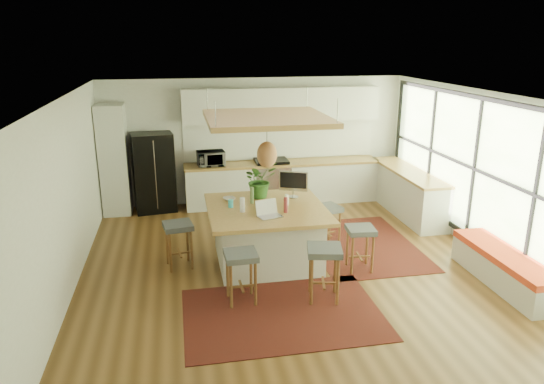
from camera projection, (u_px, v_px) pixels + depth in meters
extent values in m
plane|color=#503317|center=(290.00, 266.00, 8.07)|extent=(7.00, 7.00, 0.00)
plane|color=white|center=(292.00, 96.00, 7.28)|extent=(7.00, 7.00, 0.00)
plane|color=silver|center=(255.00, 141.00, 10.96)|extent=(6.50, 0.00, 6.50)
plane|color=silver|center=(381.00, 296.00, 4.39)|extent=(6.50, 0.00, 6.50)
plane|color=silver|center=(66.00, 197.00, 7.09)|extent=(0.00, 7.00, 7.00)
plane|color=silver|center=(484.00, 175.00, 8.26)|extent=(0.00, 7.00, 7.00)
cube|color=beige|center=(114.00, 160.00, 10.19)|extent=(0.55, 0.60, 2.25)
cube|color=beige|center=(283.00, 184.00, 11.02)|extent=(4.20, 0.60, 0.88)
cube|color=olive|center=(283.00, 163.00, 10.89)|extent=(4.24, 0.64, 0.05)
cube|color=white|center=(280.00, 140.00, 11.04)|extent=(4.20, 0.02, 0.80)
cube|color=beige|center=(282.00, 104.00, 10.65)|extent=(4.20, 0.34, 0.70)
cube|color=beige|center=(408.00, 193.00, 10.34)|extent=(0.60, 2.50, 0.88)
cube|color=olive|center=(409.00, 172.00, 10.21)|extent=(0.64, 2.54, 0.05)
cube|color=black|center=(283.00, 314.00, 6.66)|extent=(2.60, 1.80, 0.01)
cube|color=black|center=(361.00, 245.00, 8.88)|extent=(1.80, 2.60, 0.01)
imported|color=#A5A5AA|center=(211.00, 157.00, 10.52)|extent=(0.59, 0.36, 0.38)
imported|color=#1E4C19|center=(260.00, 183.00, 8.42)|extent=(0.74, 0.77, 0.47)
imported|color=white|center=(229.00, 199.00, 8.30)|extent=(0.23, 0.23, 0.05)
cylinder|color=#34BBD0|center=(231.00, 202.00, 7.94)|extent=(0.07, 0.07, 0.19)
cylinder|color=white|center=(243.00, 206.00, 7.73)|extent=(0.07, 0.07, 0.19)
cylinder|color=maroon|center=(286.00, 207.00, 7.71)|extent=(0.07, 0.07, 0.19)
cylinder|color=white|center=(287.00, 199.00, 8.06)|extent=(0.07, 0.07, 0.19)
cylinder|color=#577646|center=(252.00, 198.00, 8.14)|extent=(0.07, 0.07, 0.19)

